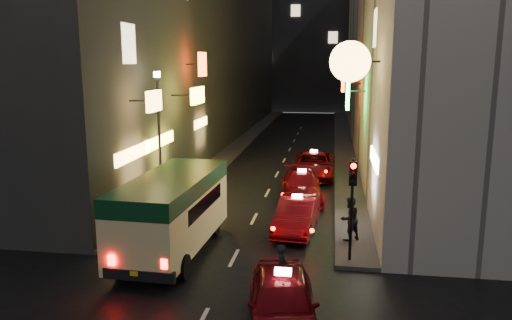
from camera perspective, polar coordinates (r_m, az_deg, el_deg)
The scene contains 14 objects.
building_left at distance 43.27m, azimuth -6.55°, elevation 14.00°, with size 7.49×52.00×18.00m.
building_right at distance 42.04m, azimuth 15.66°, elevation 13.76°, with size 7.90×52.00×18.00m.
building_far at distance 73.91m, azimuth 6.42°, elevation 14.32°, with size 30.00×10.00×22.00m, color #2F2F34.
sidewalk_left at distance 42.91m, azimuth -1.44°, elevation 2.14°, with size 1.50×52.00×0.15m, color #474442.
sidewalk_right at distance 42.26m, azimuth 9.98°, elevation 1.83°, with size 1.50×52.00×0.15m, color #474442.
minibus at distance 17.95m, azimuth -9.53°, elevation -5.11°, with size 2.57×6.67×2.84m.
taxi_near at distance 13.16m, azimuth 3.07°, elevation -15.48°, with size 3.02×5.75×1.91m.
taxi_second at distance 20.39m, azimuth 4.70°, elevation -5.94°, with size 2.44×5.14×1.76m.
taxi_third at distance 25.01m, azimuth 5.25°, elevation -2.70°, with size 2.71×5.32×1.79m.
taxi_far at distance 29.96m, azimuth 6.61°, elevation -0.31°, with size 2.31×5.49×1.91m.
pedestrian_crossing at distance 14.95m, azimuth 3.05°, elevation -12.05°, with size 0.58×0.37×1.76m, color black.
pedestrian_sidewalk at distance 19.12m, azimuth 10.66°, elevation -6.30°, with size 0.72×0.45×1.90m, color black.
traffic_light at distance 16.71m, azimuth 10.97°, elevation -3.21°, with size 0.26×0.43×3.50m.
lamp_post at distance 22.24m, azimuth -11.01°, elevation 3.06°, with size 0.28×0.28×6.22m.
Camera 1 is at (3.29, -7.72, 6.76)m, focal length 35.00 mm.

